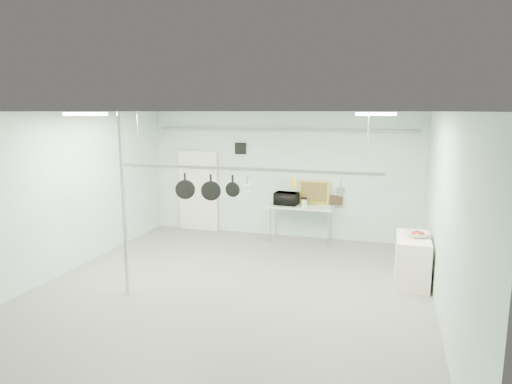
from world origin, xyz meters
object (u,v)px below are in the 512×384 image
(pot_rack, at_px, (245,167))
(skillet_left, at_px, (185,186))
(coffee_canister, at_px, (304,203))
(fruit_bowl, at_px, (418,234))
(prep_table, at_px, (301,208))
(skillet_mid, at_px, (211,188))
(skillet_right, at_px, (233,185))
(chrome_pole, at_px, (124,206))
(side_cabinet, at_px, (412,260))
(microwave, at_px, (286,199))

(pot_rack, bearing_deg, skillet_left, 180.00)
(pot_rack, xyz_separation_m, coffee_canister, (0.48, 3.23, -1.24))
(pot_rack, xyz_separation_m, fruit_bowl, (3.02, 1.10, -1.28))
(fruit_bowl, bearing_deg, skillet_left, -165.28)
(fruit_bowl, bearing_deg, prep_table, 139.99)
(coffee_canister, xyz_separation_m, skillet_mid, (-1.13, -3.23, 0.84))
(skillet_mid, height_order, skillet_right, same)
(chrome_pole, relative_size, skillet_mid, 6.40)
(coffee_canister, relative_size, skillet_left, 0.35)
(chrome_pole, height_order, prep_table, chrome_pole)
(skillet_left, bearing_deg, fruit_bowl, -6.83)
(side_cabinet, relative_size, skillet_right, 3.14)
(fruit_bowl, xyz_separation_m, skillet_right, (-3.25, -1.10, 0.94))
(chrome_pole, distance_m, fruit_bowl, 5.35)
(fruit_bowl, bearing_deg, pot_rack, -160.02)
(skillet_mid, relative_size, skillet_right, 1.31)
(fruit_bowl, height_order, skillet_left, skillet_left)
(fruit_bowl, relative_size, skillet_right, 1.07)
(skillet_mid, bearing_deg, skillet_left, 165.11)
(chrome_pole, bearing_deg, coffee_canister, 60.04)
(prep_table, height_order, skillet_right, skillet_right)
(skillet_left, relative_size, skillet_mid, 0.99)
(prep_table, height_order, skillet_left, skillet_left)
(side_cabinet, relative_size, skillet_left, 2.41)
(side_cabinet, height_order, microwave, microwave)
(prep_table, height_order, pot_rack, pot_rack)
(fruit_bowl, relative_size, skillet_mid, 0.82)
(prep_table, xyz_separation_m, skillet_right, (-0.63, -3.30, 1.06))
(side_cabinet, bearing_deg, skillet_left, -165.02)
(skillet_mid, bearing_deg, side_cabinet, 2.11)
(chrome_pole, xyz_separation_m, skillet_mid, (1.25, 0.90, 0.23))
(chrome_pole, height_order, side_cabinet, chrome_pole)
(coffee_canister, bearing_deg, skillet_right, -102.37)
(pot_rack, distance_m, fruit_bowl, 3.46)
(chrome_pole, relative_size, coffee_canister, 18.16)
(skillet_mid, bearing_deg, fruit_bowl, 1.78)
(pot_rack, height_order, fruit_bowl, pot_rack)
(coffee_canister, bearing_deg, fruit_bowl, -40.05)
(side_cabinet, height_order, skillet_right, skillet_right)
(microwave, height_order, skillet_left, skillet_left)
(prep_table, bearing_deg, skillet_left, -115.30)
(chrome_pole, distance_m, skillet_right, 1.92)
(side_cabinet, distance_m, coffee_canister, 3.31)
(microwave, xyz_separation_m, skillet_mid, (-0.67, -3.29, 0.77))
(prep_table, relative_size, side_cabinet, 1.33)
(skillet_mid, bearing_deg, prep_table, 57.50)
(prep_table, height_order, coffee_canister, coffee_canister)
(chrome_pole, distance_m, skillet_left, 1.19)
(microwave, height_order, skillet_mid, skillet_mid)
(side_cabinet, bearing_deg, fruit_bowl, -0.76)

